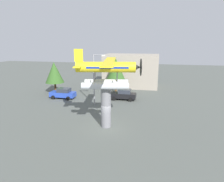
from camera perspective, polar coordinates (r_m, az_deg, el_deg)
ground_plane at (r=22.57m, az=-1.70°, el=-10.13°), size 140.00×140.00×0.00m
display_pedestal at (r=21.76m, az=-1.74°, el=-4.70°), size 1.10×1.10×4.50m
floatplane_monument at (r=20.85m, az=-1.46°, el=5.58°), size 7.13×10.42×4.00m
car_near_blue at (r=34.25m, az=-13.88°, el=-0.64°), size 4.20×2.02×1.76m
car_mid_black at (r=32.56m, az=3.30°, el=-1.00°), size 4.20×2.02×1.76m
streetlight_primary at (r=29.20m, az=-4.86°, el=4.32°), size 1.84×0.28×7.52m
storefront_building at (r=42.70m, az=5.54°, el=5.90°), size 11.24×6.64×6.78m
tree_west at (r=37.71m, az=-16.24°, el=5.12°), size 3.37×3.37×5.75m
tree_east at (r=36.99m, az=1.11°, el=6.33°), size 3.42×3.42×6.31m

